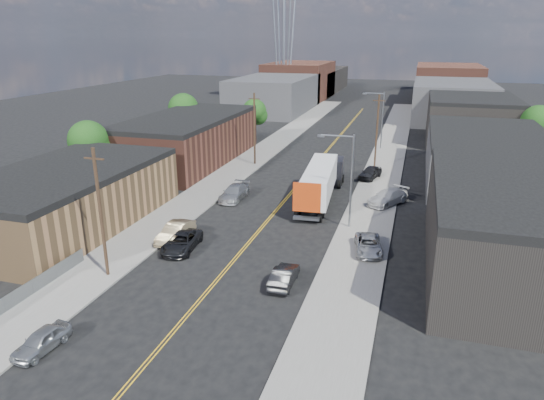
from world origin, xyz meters
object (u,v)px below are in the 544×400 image
Objects in this scene: car_left_d at (234,193)px; car_right_lot_b at (388,197)px; car_left_b at (176,232)px; car_left_c at (182,242)px; semi_truck at (322,179)px; car_left_a at (42,341)px; car_right_lot_c at (370,173)px; car_right_oncoming at (284,276)px; car_right_lot_a at (368,245)px.

car_right_lot_b reaches higher than car_left_d.
car_left_c is at bearing -47.55° from car_left_b.
car_left_a is (-10.25, -31.72, -1.73)m from semi_truck.
car_left_b is at bearing 125.55° from car_left_c.
car_left_c is at bearing -101.15° from car_right_lot_c.
car_left_a is at bearing 44.65° from car_right_oncoming.
car_left_d is 20.18m from car_right_oncoming.
car_right_lot_b is at bearing 66.26° from car_left_a.
car_left_a is at bearing -112.73° from semi_truck.
car_right_lot_a is (16.74, 2.19, -0.01)m from car_left_b.
car_left_c is 23.12m from car_right_lot_b.
car_left_c is 1.11× the size of car_right_lot_a.
semi_truck is at bearing 18.30° from car_left_d.
car_right_lot_b is at bearing -57.73° from car_right_lot_c.
car_left_d is 1.16× the size of car_right_lot_a.
car_right_oncoming is at bearing 50.52° from car_left_a.
car_left_c is at bearing -19.69° from car_right_oncoming.
car_right_oncoming is at bearing -91.55° from semi_truck.
car_right_lot_b is (17.40, 31.70, 0.30)m from car_left_a.
car_left_b is 16.88m from car_right_lot_a.
car_left_d is at bearing 87.01° from car_left_b.
car_right_oncoming is 0.94× the size of car_right_lot_c.
car_right_lot_b is at bearing -4.95° from semi_truck.
car_left_d is (-9.34, -2.88, -1.58)m from semi_truck.
car_left_c is at bearing 89.69° from car_left_a.
car_left_d is 16.74m from car_right_lot_b.
car_right_lot_a is at bearing -31.19° from car_left_d.
car_right_oncoming is (10.50, -17.24, -0.09)m from car_left_d.
car_right_lot_b is at bearing 11.03° from car_left_d.
car_right_lot_c is at bearing 137.37° from car_right_lot_b.
car_left_b is 2.13m from car_left_c.
semi_truck reaches higher than car_left_b.
car_left_b is 12.26m from car_left_d.
car_right_lot_b is at bearing 40.55° from car_left_c.
car_left_a is 0.83× the size of car_right_lot_c.
car_left_d is 18.39m from car_right_lot_c.
car_left_b is at bearing -93.05° from car_left_d.
car_left_b reaches higher than car_left_d.
car_right_lot_a reaches higher than car_left_a.
semi_truck is at bearing -149.34° from car_right_lot_b.
car_right_oncoming is at bearing -22.48° from car_left_b.
car_right_oncoming reaches higher than car_left_a.
car_right_lot_a is at bearing 8.69° from car_left_b.
semi_truck is 18.32m from car_left_b.
car_left_a is at bearing -93.87° from car_right_lot_c.
car_left_b is (0.00, 16.61, 0.16)m from car_left_a.
car_right_lot_b is (16.00, 16.69, 0.22)m from car_left_c.
car_right_lot_c is (-2.80, 9.40, -0.02)m from car_right_lot_b.
car_right_lot_b is (17.40, 15.09, 0.14)m from car_left_b.
car_left_b reaches higher than car_left_a.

